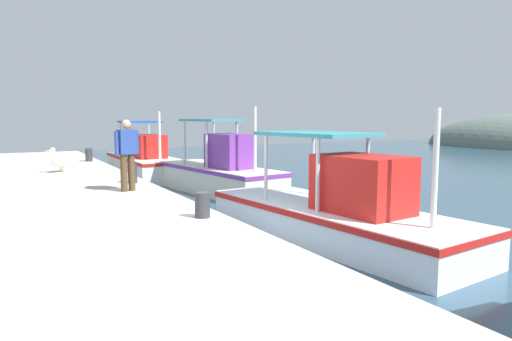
{
  "coord_description": "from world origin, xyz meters",
  "views": [
    {
      "loc": [
        8.0,
        -3.52,
        2.58
      ],
      "look_at": [
        -1.45,
        1.67,
        1.33
      ],
      "focal_mm": 32.59,
      "sensor_mm": 36.0,
      "label": 1
    }
  ],
  "objects": [
    {
      "name": "fishing_boat_third",
      "position": [
        0.5,
        2.53,
        0.6
      ],
      "size": [
        6.56,
        2.72,
        2.73
      ],
      "color": "white",
      "rests_on": "ground"
    },
    {
      "name": "mooring_bollard_second",
      "position": [
        -4.54,
        -0.45,
        1.06
      ],
      "size": [
        0.25,
        0.25,
        0.51
      ],
      "primitive_type": "cylinder",
      "color": "#333338",
      "rests_on": "quay_pier"
    },
    {
      "name": "mooring_bollard_third",
      "position": [
        0.43,
        -0.45,
        1.03
      ],
      "size": [
        0.27,
        0.27,
        0.45
      ],
      "primitive_type": "cylinder",
      "color": "#333338",
      "rests_on": "quay_pier"
    },
    {
      "name": "fishing_boat_second",
      "position": [
        -6.27,
        2.92,
        0.69
      ],
      "size": [
        5.85,
        2.47,
        2.9
      ],
      "color": "silver",
      "rests_on": "ground"
    },
    {
      "name": "fisherman_standing",
      "position": [
        -3.2,
        -0.89,
        1.75
      ],
      "size": [
        0.34,
        0.6,
        1.72
      ],
      "color": "#4C3823",
      "rests_on": "quay_pier"
    },
    {
      "name": "pelican",
      "position": [
        -8.13,
        -1.87,
        1.2
      ],
      "size": [
        0.71,
        0.9,
        0.82
      ],
      "color": "tan",
      "rests_on": "quay_pier"
    },
    {
      "name": "mooring_bollard_nearest",
      "position": [
        -11.6,
        -0.45,
        1.06
      ],
      "size": [
        0.27,
        0.27,
        0.53
      ],
      "primitive_type": "cylinder",
      "color": "#333338",
      "rests_on": "quay_pier"
    },
    {
      "name": "fishing_boat_nearest",
      "position": [
        -11.86,
        1.88,
        0.65
      ],
      "size": [
        6.38,
        1.9,
        2.8
      ],
      "color": "white",
      "rests_on": "ground"
    }
  ]
}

